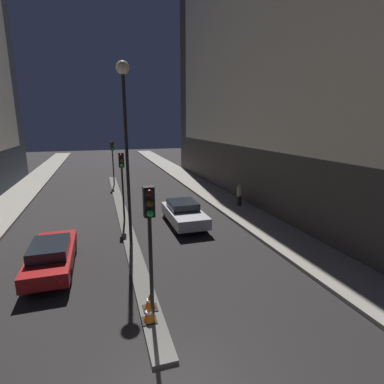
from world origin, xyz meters
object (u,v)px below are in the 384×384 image
(traffic_light_near, at_px, (150,224))
(car_right_lane, at_px, (184,213))
(car_left_lane, at_px, (52,255))
(street_lamp, at_px, (125,116))
(traffic_light_mid, at_px, (122,171))
(pedestrian_on_right_sidewalk, at_px, (239,195))
(traffic_cone_near, at_px, (149,313))
(traffic_cone_far, at_px, (150,301))
(traffic_light_far, at_px, (112,153))

(traffic_light_near, xyz_separation_m, car_right_lane, (3.50, 8.73, -2.54))
(car_left_lane, bearing_deg, street_lamp, 25.32)
(traffic_light_near, relative_size, traffic_light_mid, 1.00)
(traffic_light_near, xyz_separation_m, pedestrian_on_right_sidewalk, (8.45, 11.14, -2.29))
(traffic_cone_near, distance_m, traffic_cone_far, 0.63)
(traffic_light_far, xyz_separation_m, pedestrian_on_right_sidewalk, (8.45, -10.86, -2.29))
(traffic_light_far, distance_m, car_left_lane, 17.84)
(traffic_light_far, height_order, car_right_lane, traffic_light_far)
(traffic_light_near, relative_size, car_right_lane, 0.95)
(street_lamp, relative_size, car_left_lane, 1.83)
(traffic_light_mid, bearing_deg, car_right_lane, -24.22)
(traffic_cone_near, relative_size, traffic_cone_far, 0.98)
(traffic_cone_far, distance_m, car_left_lane, 5.43)
(traffic_light_mid, height_order, street_lamp, street_lamp)
(traffic_light_far, distance_m, traffic_cone_far, 21.64)
(car_right_lane, bearing_deg, traffic_light_mid, 155.78)
(traffic_light_far, distance_m, street_lamp, 15.97)
(traffic_cone_near, height_order, car_left_lane, car_left_lane)
(traffic_light_far, relative_size, traffic_cone_near, 8.08)
(car_left_lane, relative_size, car_right_lane, 1.07)
(traffic_light_mid, xyz_separation_m, pedestrian_on_right_sidewalk, (8.45, 0.84, -2.29))
(street_lamp, bearing_deg, traffic_cone_near, -91.14)
(car_left_lane, relative_size, pedestrian_on_right_sidewalk, 3.02)
(traffic_light_near, xyz_separation_m, traffic_cone_near, (-0.13, -0.06, -2.90))
(traffic_cone_far, bearing_deg, traffic_light_mid, 90.03)
(car_left_lane, bearing_deg, traffic_cone_far, -49.72)
(traffic_light_mid, relative_size, traffic_cone_far, 7.94)
(traffic_light_mid, bearing_deg, traffic_light_near, -90.00)
(traffic_cone_near, distance_m, pedestrian_on_right_sidewalk, 14.12)
(street_lamp, distance_m, traffic_cone_near, 8.85)
(car_right_lane, bearing_deg, street_lamp, -145.80)
(traffic_light_near, xyz_separation_m, car_left_lane, (-3.50, 4.69, -2.57))
(traffic_cone_far, bearing_deg, street_lamp, 90.06)
(traffic_light_far, relative_size, car_right_lane, 0.95)
(car_left_lane, bearing_deg, car_right_lane, 29.96)
(traffic_light_far, bearing_deg, traffic_cone_near, -90.33)
(traffic_light_near, relative_size, pedestrian_on_right_sidewalk, 2.69)
(traffic_light_mid, relative_size, car_left_lane, 0.89)
(car_left_lane, height_order, car_right_lane, car_right_lane)
(traffic_light_mid, xyz_separation_m, car_left_lane, (-3.50, -5.61, -2.57))
(traffic_light_near, xyz_separation_m, traffic_light_mid, (0.00, 10.30, 0.00))
(pedestrian_on_right_sidewalk, bearing_deg, car_left_lane, -151.66)
(traffic_light_mid, xyz_separation_m, traffic_light_far, (0.00, 11.70, 0.00))
(car_right_lane, bearing_deg, traffic_cone_near, -112.42)
(traffic_light_near, bearing_deg, car_left_lane, 126.70)
(street_lamp, xyz_separation_m, pedestrian_on_right_sidewalk, (8.45, 4.79, -5.49))
(traffic_light_far, height_order, traffic_cone_far, traffic_light_far)
(car_left_lane, xyz_separation_m, pedestrian_on_right_sidewalk, (11.95, 6.44, 0.29))
(traffic_light_near, distance_m, traffic_cone_far, 2.95)
(traffic_cone_far, height_order, car_left_lane, car_left_lane)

